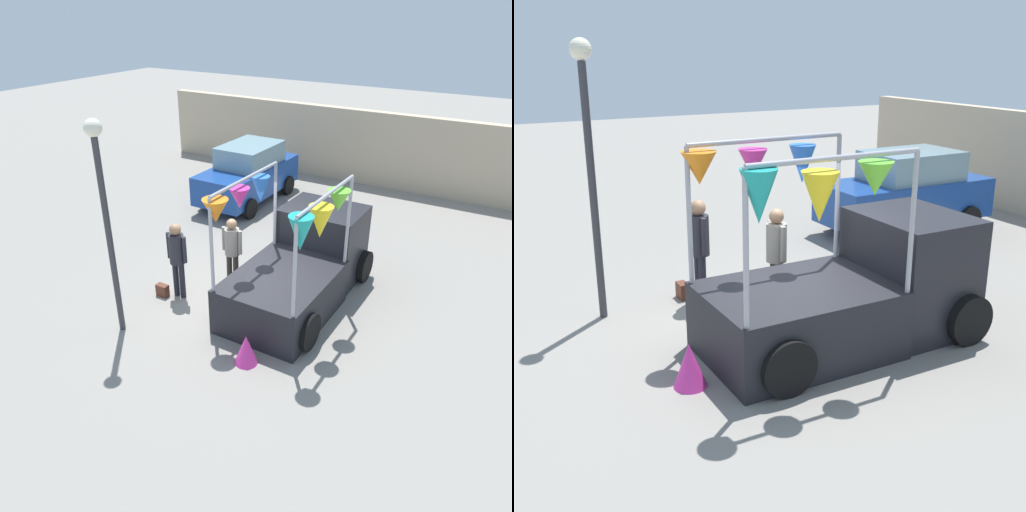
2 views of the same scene
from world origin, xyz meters
The scene contains 9 objects.
ground_plane centered at (0.00, 0.00, 0.00)m, with size 60.00×60.00×0.00m, color gray.
vendor_truck centered at (0.90, 0.75, 0.86)m, with size 2.41×4.12×2.96m.
parked_car centered at (-3.32, 5.19, 0.94)m, with size 1.88×4.00×1.88m.
person_customer centered at (-1.47, -0.75, 1.10)m, with size 0.53×0.34×1.80m.
person_vendor centered at (-0.72, 0.30, 1.02)m, with size 0.53×0.34×1.69m.
handbag centered at (-1.82, -0.95, 0.14)m, with size 0.28×0.16×0.28m, color #592D1E.
street_lamp centered at (-1.69, -2.36, 2.77)m, with size 0.32×0.32×4.30m.
brick_boundary_wall centered at (0.00, 8.89, 1.30)m, with size 18.00×0.36×2.60m, color tan.
folded_kite_bundle_magenta centered at (1.07, -1.96, 0.30)m, with size 0.44×0.44×0.60m, color #D83399.
Camera 1 is at (5.03, -8.18, 6.11)m, focal length 35.00 mm.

